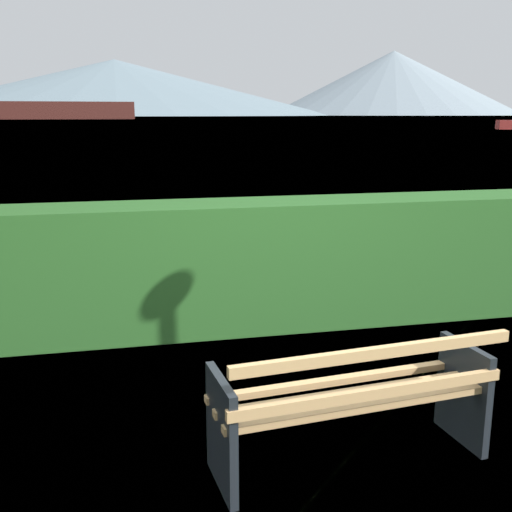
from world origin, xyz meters
name	(u,v)px	position (x,y,z in m)	size (l,w,h in m)	color
ground_plane	(347,459)	(0.00, 0.00, 0.00)	(1400.00, 1400.00, 0.00)	#567A38
water_surface	(118,117)	(0.00, 306.73, 0.00)	(620.00, 620.00, 0.00)	slate
park_bench	(354,401)	(0.01, -0.06, 0.43)	(1.77, 0.74, 0.87)	tan
hedge_row	(256,264)	(0.00, 2.61, 0.64)	(7.15, 0.75, 1.27)	#285B23
distant_hills	(18,81)	(-83.57, 593.20, 30.01)	(866.61, 396.53, 67.72)	gray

